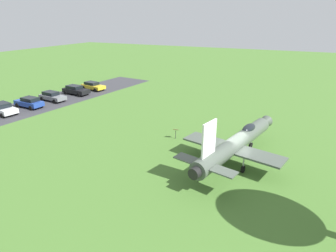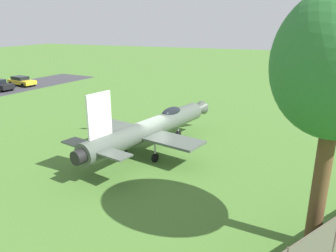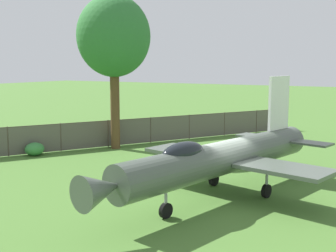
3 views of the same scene
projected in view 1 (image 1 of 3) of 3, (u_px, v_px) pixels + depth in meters
ground_plane at (234, 162)px, 25.29m from camera, size 200.00×200.00×0.00m
parking_strip at (55, 100)px, 44.11m from camera, size 40.34×12.51×0.00m
display_jet at (237, 142)px, 24.88m from camera, size 13.98×9.12×5.16m
info_plaque at (176, 131)px, 29.86m from camera, size 0.50×0.66×1.14m
parked_car_yellow at (93, 86)px, 50.35m from camera, size 2.65×4.80×1.39m
parked_car_black at (76, 90)px, 47.24m from camera, size 2.46×4.86×1.49m
parked_car_gray at (52, 96)px, 43.60m from camera, size 2.34×4.59×1.43m
parked_car_blue at (29, 102)px, 40.35m from camera, size 2.17×4.44×1.52m
parked_car_white at (3, 108)px, 37.54m from camera, size 2.65×4.35×1.52m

